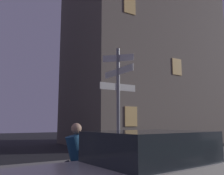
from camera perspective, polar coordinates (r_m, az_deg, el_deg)
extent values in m
cube|color=gray|center=(9.17, -0.55, -18.09)|extent=(40.00, 3.39, 0.14)
cylinder|color=gray|center=(8.30, 1.50, -4.40)|extent=(0.12, 0.12, 4.11)
cube|color=white|center=(8.59, 1.46, 7.01)|extent=(0.82, 0.82, 0.24)
cube|color=white|center=(8.48, 1.47, 3.77)|extent=(0.03, 1.76, 0.24)
cube|color=white|center=(8.38, 1.48, 0.12)|extent=(1.47, 0.03, 0.24)
cube|color=#23282D|center=(4.33, 9.03, -13.67)|extent=(2.06, 1.68, 0.52)
cylinder|color=black|center=(5.19, -9.82, -19.44)|extent=(1.00, 0.13, 0.04)
cylinder|color=navy|center=(5.15, -8.59, -14.21)|extent=(0.48, 0.36, 0.61)
sphere|color=tan|center=(5.12, -8.49, -9.58)|extent=(0.22, 0.22, 0.22)
cylinder|color=black|center=(5.12, -8.94, -19.94)|extent=(0.35, 0.15, 0.55)
cylinder|color=black|center=(5.29, -9.59, -19.55)|extent=(0.35, 0.15, 0.55)
cube|color=#6B6056|center=(22.01, 7.47, 15.56)|extent=(12.47, 7.19, 21.06)
cube|color=#F2C672|center=(14.71, 4.54, -6.87)|extent=(0.90, 0.06, 1.20)
cube|color=#F2C672|center=(17.96, 15.16, 4.76)|extent=(0.90, 0.06, 1.20)
cube|color=#F2C672|center=(16.56, 4.23, 18.98)|extent=(0.90, 0.06, 1.20)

